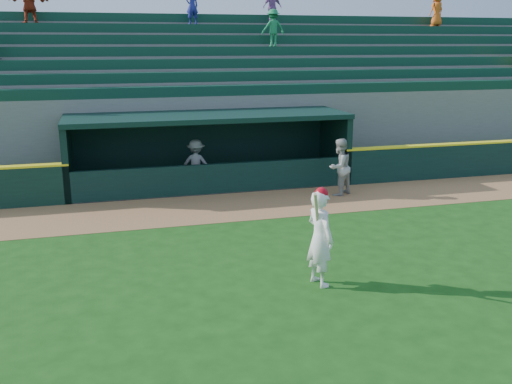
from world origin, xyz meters
TOP-DOWN VIEW (x-y plane):
  - ground at (0.00, 0.00)m, footprint 120.00×120.00m
  - warning_track at (0.00, 4.90)m, footprint 40.00×3.00m
  - dugout_player_front at (3.78, 5.33)m, footprint 1.12×1.04m
  - dugout_player_inside at (-0.48, 7.50)m, footprint 1.20×0.92m
  - dugout at (0.00, 8.00)m, footprint 9.40×2.80m
  - stands at (-0.01, 12.57)m, footprint 34.50×6.25m
  - batter_at_plate at (0.59, -1.09)m, footprint 0.65×0.86m

SIDE VIEW (x-z plane):
  - ground at x=0.00m, z-range 0.00..0.00m
  - warning_track at x=0.00m, z-range 0.00..0.01m
  - dugout_player_inside at x=-0.48m, z-range 0.00..1.64m
  - dugout_player_front at x=3.78m, z-range 0.00..1.84m
  - batter_at_plate at x=0.59m, z-range -0.01..2.04m
  - dugout at x=0.00m, z-range 0.13..2.59m
  - stands at x=-0.01m, z-range -1.17..5.96m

